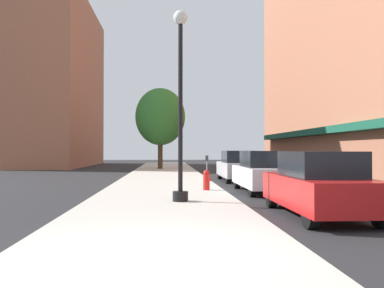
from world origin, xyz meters
TOP-DOWN VIEW (x-y plane):
  - ground_plane at (4.00, 18.00)m, footprint 90.00×90.00m
  - sidewalk_slab at (0.00, 19.00)m, footprint 4.80×50.00m
  - building_right_brick at (14.99, 22.00)m, footprint 6.80×40.00m
  - building_far_background at (-11.01, 37.00)m, footprint 6.80×18.00m
  - lamppost at (0.56, 6.30)m, footprint 0.48×0.48m
  - fire_hydrant at (1.70, 9.68)m, footprint 0.33×0.26m
  - parking_meter_near at (2.05, 13.02)m, footprint 0.14×0.09m
  - tree_near at (-0.42, 27.75)m, footprint 4.18×4.18m
  - car_red at (4.00, 3.96)m, footprint 1.80×4.30m
  - car_white at (4.00, 9.80)m, footprint 1.80×4.30m
  - car_silver at (4.00, 15.55)m, footprint 1.80×4.30m

SIDE VIEW (x-z plane):
  - ground_plane at x=4.00m, z-range 0.00..0.00m
  - sidewalk_slab at x=0.00m, z-range 0.00..0.12m
  - fire_hydrant at x=1.70m, z-range 0.12..0.91m
  - car_red at x=4.00m, z-range -0.02..1.64m
  - car_white at x=4.00m, z-range -0.02..1.64m
  - car_silver at x=4.00m, z-range -0.02..1.64m
  - parking_meter_near at x=2.05m, z-range 0.29..1.60m
  - lamppost at x=0.56m, z-range 0.25..6.15m
  - tree_near at x=-0.42m, z-range 1.09..7.88m
  - building_far_background at x=-11.01m, z-range -0.02..17.12m
  - building_right_brick at x=14.99m, z-range -0.02..20.19m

